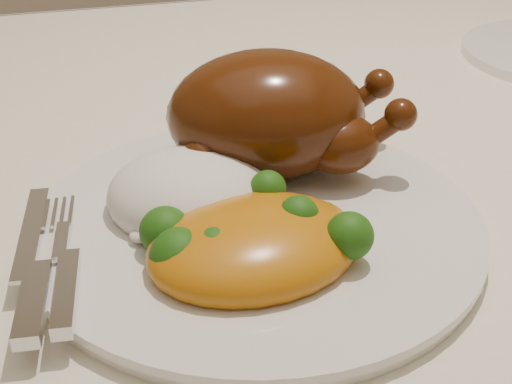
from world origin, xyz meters
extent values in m
cube|color=brown|center=(0.00, 0.00, 0.74)|extent=(1.60, 0.90, 0.04)
cube|color=silver|center=(0.00, 0.00, 0.76)|extent=(1.72, 1.02, 0.01)
cube|color=silver|center=(0.00, 0.51, 0.68)|extent=(1.72, 0.01, 0.18)
cylinder|color=white|center=(-0.15, -0.10, 0.77)|extent=(0.39, 0.39, 0.01)
ellipsoid|color=#4C1F08|center=(-0.12, -0.03, 0.83)|extent=(0.16, 0.14, 0.09)
ellipsoid|color=#4C1F08|center=(-0.13, -0.04, 0.85)|extent=(0.08, 0.06, 0.04)
ellipsoid|color=#4C1F08|center=(-0.08, -0.07, 0.81)|extent=(0.06, 0.04, 0.04)
sphere|color=#4C1F08|center=(-0.04, -0.08, 0.83)|extent=(0.02, 0.02, 0.02)
ellipsoid|color=#4C1F08|center=(-0.07, -0.01, 0.81)|extent=(0.06, 0.04, 0.04)
sphere|color=#4C1F08|center=(-0.03, -0.02, 0.83)|extent=(0.02, 0.02, 0.02)
sphere|color=#4C1F08|center=(-0.18, -0.06, 0.81)|extent=(0.03, 0.03, 0.03)
sphere|color=#4C1F08|center=(-0.17, 0.01, 0.81)|extent=(0.03, 0.03, 0.03)
ellipsoid|color=white|center=(-0.19, -0.07, 0.79)|extent=(0.14, 0.13, 0.06)
ellipsoid|color=orange|center=(-0.17, -0.14, 0.79)|extent=(0.15, 0.12, 0.05)
ellipsoid|color=orange|center=(-0.13, -0.13, 0.79)|extent=(0.06, 0.06, 0.03)
ellipsoid|color=#19430B|center=(-0.14, -0.14, 0.81)|extent=(0.03, 0.03, 0.02)
ellipsoid|color=#19430B|center=(-0.20, -0.14, 0.80)|extent=(0.03, 0.03, 0.02)
ellipsoid|color=#19430B|center=(-0.16, -0.16, 0.79)|extent=(0.03, 0.03, 0.03)
ellipsoid|color=#19430B|center=(-0.21, -0.15, 0.79)|extent=(0.04, 0.04, 0.04)
ellipsoid|color=#19430B|center=(-0.22, -0.12, 0.80)|extent=(0.03, 0.03, 0.03)
ellipsoid|color=#19430B|center=(-0.14, -0.10, 0.81)|extent=(0.02, 0.02, 0.02)
ellipsoid|color=#19430B|center=(-0.11, -0.17, 0.80)|extent=(0.03, 0.03, 0.03)
ellipsoid|color=#19430B|center=(-0.19, -0.15, 0.80)|extent=(0.03, 0.03, 0.03)
cube|color=#BCBCC3|center=(-0.30, -0.08, 0.78)|extent=(0.03, 0.11, 0.00)
cube|color=#BCBCC3|center=(-0.30, -0.16, 0.79)|extent=(0.02, 0.07, 0.01)
cube|color=#BCBCC3|center=(-0.28, -0.15, 0.79)|extent=(0.02, 0.07, 0.01)
cube|color=#BCBCC3|center=(-0.28, -0.08, 0.79)|extent=(0.02, 0.08, 0.00)
camera|label=1|loc=(-0.27, -0.49, 1.04)|focal=50.00mm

